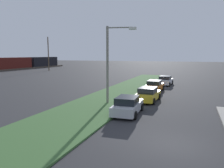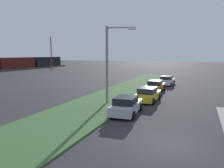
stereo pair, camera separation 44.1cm
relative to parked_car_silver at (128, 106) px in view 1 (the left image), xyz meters
name	(u,v)px [view 1 (the left image)]	position (x,y,z in m)	size (l,w,h in m)	color
ground	(173,145)	(-5.18, -4.07, -0.72)	(300.00, 300.00, 0.00)	#2D2D30
grass_median	(107,99)	(4.82, 3.67, -0.66)	(60.00, 6.00, 0.12)	#3D6633
parked_car_silver	(128,106)	(0.00, 0.00, 0.00)	(4.38, 2.17, 1.47)	#B2B5BA
parked_car_yellow	(148,94)	(5.60, -0.55, 0.00)	(4.38, 2.17, 1.47)	gold
parked_car_orange	(155,86)	(12.24, -0.09, 0.00)	(4.35, 2.11, 1.47)	orange
parked_car_white	(165,81)	(18.96, -0.65, 0.00)	(4.40, 2.21, 1.47)	silver
streetlight	(111,59)	(3.16, 2.63, 3.67)	(0.88, 2.85, 7.50)	gray
distant_utility_pole	(48,54)	(39.14, 36.19, 4.28)	(0.30, 0.30, 10.00)	brown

